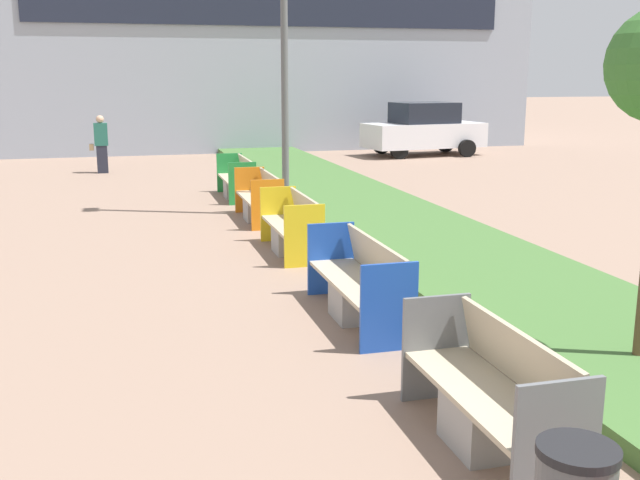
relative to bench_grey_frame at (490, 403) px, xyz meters
The scene contains 9 objects.
planter_grass_strip 5.15m from the bench_grey_frame, 63.85° to the left, with size 2.80×120.00×0.18m.
building_backdrop 27.38m from the bench_grey_frame, 83.49° to the left, with size 20.46×8.84×9.28m.
bench_grey_frame is the anchor object (origin of this frame).
bench_blue_frame 3.22m from the bench_grey_frame, 89.94° to the left, with size 0.65×2.22×0.94m.
bench_yellow_frame 6.68m from the bench_grey_frame, 90.00° to the left, with size 0.65×1.93×0.94m.
bench_orange_frame 9.52m from the bench_grey_frame, 90.00° to the left, with size 0.65×1.98×0.94m.
bench_green_frame 12.39m from the bench_grey_frame, 90.00° to the left, with size 0.65×2.00×0.94m.
pedestrian_walking 18.17m from the bench_grey_frame, 99.85° to the left, with size 0.53×0.24×1.67m.
parked_car_distant 21.50m from the bench_grey_frame, 68.58° to the left, with size 4.39×2.29×1.86m.
Camera 1 is at (-1.69, 2.62, 2.81)m, focal length 42.00 mm.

